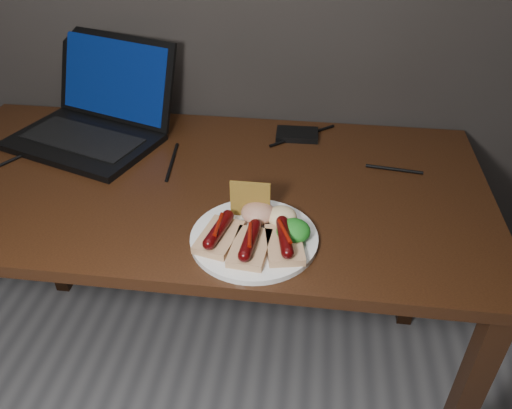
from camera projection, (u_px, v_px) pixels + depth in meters
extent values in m
cube|color=#361D0D|center=(197.00, 185.00, 1.22)|extent=(1.40, 0.70, 0.03)
cube|color=#361D0D|center=(43.00, 214.00, 1.75)|extent=(0.05, 0.05, 0.72)
cube|color=#361D0D|center=(422.00, 244.00, 1.62)|extent=(0.05, 0.05, 0.72)
cube|color=black|center=(83.00, 142.00, 1.35)|extent=(0.44, 0.36, 0.02)
cube|color=black|center=(82.00, 138.00, 1.35)|extent=(0.35, 0.23, 0.00)
cube|color=black|center=(115.00, 78.00, 1.40)|extent=(0.39, 0.21, 0.23)
cube|color=#081F50|center=(115.00, 78.00, 1.40)|extent=(0.35, 0.18, 0.20)
cube|color=black|center=(297.00, 134.00, 1.39)|extent=(0.12, 0.08, 0.02)
cylinder|color=black|center=(172.00, 162.00, 1.28)|extent=(0.03, 0.18, 0.01)
cylinder|color=black|center=(303.00, 136.00, 1.39)|extent=(0.17, 0.15, 0.01)
cylinder|color=black|center=(394.00, 169.00, 1.25)|extent=(0.14, 0.03, 0.01)
cylinder|color=black|center=(33.00, 150.00, 1.32)|extent=(0.10, 0.18, 0.01)
cylinder|color=white|center=(254.00, 238.00, 1.03)|extent=(0.29, 0.29, 0.01)
cube|color=tan|center=(219.00, 237.00, 1.01)|extent=(0.09, 0.13, 0.02)
cylinder|color=#490406|center=(219.00, 229.00, 1.00)|extent=(0.05, 0.10, 0.02)
sphere|color=#490406|center=(209.00, 244.00, 0.96)|extent=(0.02, 0.02, 0.02)
sphere|color=#490406|center=(228.00, 216.00, 1.03)|extent=(0.02, 0.02, 0.02)
cylinder|color=#660D04|center=(218.00, 224.00, 0.99)|extent=(0.01, 0.07, 0.01)
cube|color=tan|center=(250.00, 248.00, 0.98)|extent=(0.08, 0.12, 0.02)
cylinder|color=#490406|center=(250.00, 240.00, 0.97)|extent=(0.03, 0.10, 0.02)
sphere|color=#490406|center=(244.00, 256.00, 0.93)|extent=(0.03, 0.02, 0.02)
sphere|color=#490406|center=(255.00, 225.00, 1.01)|extent=(0.03, 0.02, 0.02)
cylinder|color=#660D04|center=(250.00, 235.00, 0.96)|extent=(0.02, 0.07, 0.01)
cube|color=tan|center=(284.00, 245.00, 0.99)|extent=(0.09, 0.13, 0.02)
cylinder|color=#490406|center=(285.00, 237.00, 0.98)|extent=(0.04, 0.10, 0.02)
sphere|color=#490406|center=(288.00, 253.00, 0.94)|extent=(0.03, 0.02, 0.02)
sphere|color=#490406|center=(282.00, 222.00, 1.01)|extent=(0.03, 0.02, 0.02)
cylinder|color=#660D04|center=(285.00, 232.00, 0.97)|extent=(0.03, 0.07, 0.01)
cube|color=#AE882F|center=(250.00, 199.00, 1.05)|extent=(0.09, 0.01, 0.08)
ellipsoid|color=#136016|center=(293.00, 231.00, 1.01)|extent=(0.07, 0.07, 0.04)
ellipsoid|color=maroon|center=(258.00, 213.00, 1.05)|extent=(0.07, 0.07, 0.04)
ellipsoid|color=silver|center=(282.00, 216.00, 1.05)|extent=(0.06, 0.06, 0.04)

